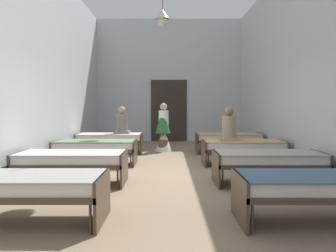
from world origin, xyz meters
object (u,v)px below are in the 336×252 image
object	(u,v)px
bed_right_row_1	(267,159)
patient_seated_primary	(227,128)
bed_right_row_0	(316,186)
bed_right_row_3	(227,138)
bed_left_row_3	(109,138)
potted_plant	(162,124)
bed_left_row_1	(70,160)
bed_right_row_2	(242,146)
bed_left_row_0	(23,186)
patient_seated_secondary	(121,123)
bed_left_row_2	(94,146)
nurse_near_aisle	(162,134)

from	to	relation	value
bed_right_row_1	patient_seated_primary	xyz separation A→B (m)	(-0.35, 1.89, 0.43)
bed_right_row_0	bed_right_row_3	xyz separation A→B (m)	(0.00, 5.70, 0.00)
bed_right_row_1	patient_seated_primary	distance (m)	1.97
bed_left_row_3	potted_plant	distance (m)	1.64
bed_left_row_3	bed_right_row_3	bearing A→B (deg)	0.00
bed_left_row_1	bed_right_row_2	distance (m)	3.98
bed_left_row_3	bed_left_row_1	bearing A→B (deg)	-90.00
bed_left_row_1	bed_right_row_3	bearing A→B (deg)	47.41
bed_right_row_1	bed_right_row_2	distance (m)	1.90
patient_seated_primary	bed_right_row_2	bearing A→B (deg)	1.31
patient_seated_primary	bed_left_row_0	bearing A→B (deg)	-129.65
bed_left_row_0	bed_right_row_1	distance (m)	3.98
bed_left_row_0	patient_seated_secondary	xyz separation A→B (m)	(0.35, 5.78, 0.43)
bed_right_row_0	bed_left_row_2	world-z (taller)	same
bed_right_row_1	potted_plant	size ratio (longest dim) A/B	1.38
bed_left_row_1	bed_left_row_2	xyz separation A→B (m)	(0.00, 1.90, 0.00)
bed_left_row_1	patient_seated_primary	world-z (taller)	patient_seated_primary
bed_right_row_2	patient_seated_secondary	size ratio (longest dim) A/B	2.37
bed_right_row_0	bed_left_row_3	distance (m)	6.68
bed_right_row_3	bed_right_row_0	bearing A→B (deg)	-90.00
nurse_near_aisle	bed_left_row_3	bearing A→B (deg)	-87.14
bed_right_row_0	patient_seated_primary	world-z (taller)	patient_seated_primary
bed_left_row_3	patient_seated_secondary	world-z (taller)	patient_seated_secondary
bed_right_row_2	potted_plant	bearing A→B (deg)	130.66
bed_right_row_0	bed_left_row_2	size ratio (longest dim) A/B	1.00
bed_right_row_0	patient_seated_secondary	bearing A→B (deg)	118.52
bed_left_row_1	bed_left_row_3	xyz separation A→B (m)	(0.00, 3.80, 0.00)
bed_left_row_0	bed_right_row_2	xyz separation A→B (m)	(3.49, 3.80, 0.00)
bed_left_row_1	nurse_near_aisle	xyz separation A→B (m)	(1.57, 4.21, 0.09)
patient_seated_secondary	potted_plant	world-z (taller)	patient_seated_secondary
bed_left_row_3	nurse_near_aisle	distance (m)	1.63
bed_right_row_1	bed_right_row_3	xyz separation A→B (m)	(0.00, 3.80, 0.00)
bed_right_row_0	bed_right_row_1	world-z (taller)	same
bed_left_row_0	bed_right_row_2	world-z (taller)	same
bed_left_row_0	bed_right_row_1	xyz separation A→B (m)	(3.49, 1.90, 0.00)
bed_right_row_0	bed_right_row_3	distance (m)	5.70
bed_right_row_0	patient_seated_secondary	world-z (taller)	patient_seated_secondary
bed_left_row_0	bed_right_row_0	xyz separation A→B (m)	(3.49, 0.00, 0.00)
bed_left_row_1	patient_seated_primary	distance (m)	3.69
patient_seated_secondary	bed_left_row_0	bearing A→B (deg)	-93.46
bed_left_row_3	bed_right_row_1	bearing A→B (deg)	-47.41
bed_right_row_2	bed_right_row_1	bearing A→B (deg)	-90.00
bed_right_row_1	bed_left_row_2	size ratio (longest dim) A/B	1.00
bed_left_row_0	bed_left_row_3	size ratio (longest dim) A/B	1.00
bed_left_row_2	bed_right_row_2	world-z (taller)	same
bed_right_row_1	bed_left_row_1	bearing A→B (deg)	180.00
bed_right_row_0	bed_left_row_3	xyz separation A→B (m)	(-3.49, 5.70, 0.00)
nurse_near_aisle	potted_plant	world-z (taller)	nurse_near_aisle
bed_left_row_2	bed_right_row_3	bearing A→B (deg)	28.55
bed_right_row_1	bed_left_row_3	bearing A→B (deg)	132.59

